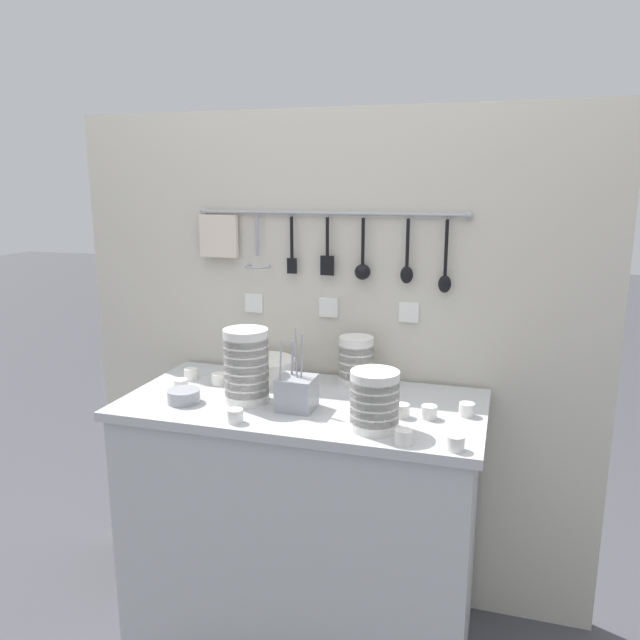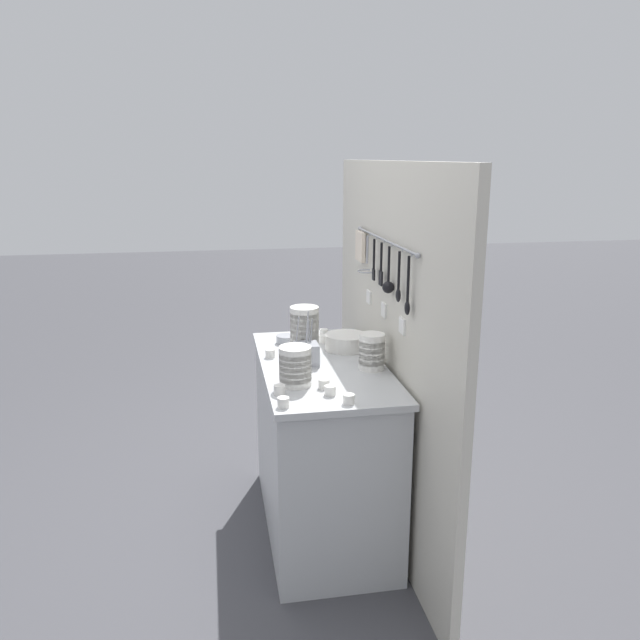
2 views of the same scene
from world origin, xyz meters
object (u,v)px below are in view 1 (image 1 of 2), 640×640
(cup_back_right, at_px, (456,443))
(cup_edge_near, at_px, (403,437))
(cup_centre, at_px, (429,412))
(cup_edge_far, at_px, (402,411))
(cutlery_caddy, at_px, (297,392))
(bowl_stack_back_corner, at_px, (375,400))
(steel_mixing_bowl, at_px, (184,396))
(bowl_stack_wide_centre, at_px, (356,361))
(cup_back_left, at_px, (235,416))
(cup_mid_row, at_px, (191,374))
(cup_front_right, at_px, (467,409))
(cup_by_caddy, at_px, (218,379))
(bowl_stack_nested_right, at_px, (246,366))
(plate_stack, at_px, (264,369))
(cup_front_left, at_px, (181,385))

(cup_back_right, relative_size, cup_edge_near, 1.00)
(cup_centre, xyz_separation_m, cup_edge_far, (-0.08, -0.01, 0.00))
(cutlery_caddy, height_order, cup_centre, cutlery_caddy)
(bowl_stack_back_corner, height_order, steel_mixing_bowl, bowl_stack_back_corner)
(bowl_stack_back_corner, bearing_deg, cup_centre, 41.74)
(bowl_stack_wide_centre, height_order, cup_back_left, bowl_stack_wide_centre)
(bowl_stack_back_corner, xyz_separation_m, cup_mid_row, (-0.73, 0.26, -0.07))
(cup_front_right, height_order, cup_edge_near, same)
(cup_centre, relative_size, cup_back_left, 1.00)
(cup_front_right, relative_size, cup_back_left, 1.00)
(steel_mixing_bowl, bearing_deg, cup_back_right, -7.72)
(cup_edge_far, bearing_deg, cutlery_caddy, -175.44)
(cup_by_caddy, xyz_separation_m, cup_back_right, (0.85, -0.32, 0.00))
(bowl_stack_nested_right, distance_m, cutlery_caddy, 0.19)
(bowl_stack_nested_right, distance_m, cup_edge_far, 0.52)
(plate_stack, distance_m, cup_front_left, 0.30)
(cup_edge_near, bearing_deg, cup_front_right, 60.24)
(cup_by_caddy, bearing_deg, cup_front_left, -134.01)
(cup_front_left, xyz_separation_m, cup_edge_near, (0.80, -0.22, 0.00))
(plate_stack, height_order, cup_centre, plate_stack)
(steel_mixing_bowl, bearing_deg, bowl_stack_nested_right, 20.36)
(plate_stack, bearing_deg, cup_back_left, -80.50)
(bowl_stack_back_corner, height_order, bowl_stack_wide_centre, bowl_stack_back_corner)
(bowl_stack_wide_centre, bearing_deg, cup_back_left, -119.80)
(steel_mixing_bowl, xyz_separation_m, cup_back_right, (0.88, -0.12, -0.00))
(steel_mixing_bowl, bearing_deg, bowl_stack_wide_centre, 35.05)
(cutlery_caddy, bearing_deg, cup_edge_near, -25.01)
(cup_by_caddy, height_order, cup_mid_row, same)
(cutlery_caddy, height_order, cup_edge_near, cutlery_caddy)
(bowl_stack_nested_right, distance_m, cup_front_left, 0.28)
(cup_edge_far, bearing_deg, cup_back_left, -158.16)
(cup_front_left, distance_m, cup_back_right, 0.97)
(bowl_stack_back_corner, distance_m, bowl_stack_wide_centre, 0.41)
(plate_stack, height_order, cup_by_caddy, plate_stack)
(bowl_stack_wide_centre, distance_m, cutlery_caddy, 0.32)
(cup_edge_far, distance_m, cup_edge_near, 0.20)
(bowl_stack_nested_right, height_order, bowl_stack_wide_centre, bowl_stack_nested_right)
(cup_centre, relative_size, cup_mid_row, 1.00)
(plate_stack, xyz_separation_m, cup_edge_far, (0.54, -0.22, -0.02))
(cup_front_left, bearing_deg, cup_mid_row, 102.66)
(bowl_stack_nested_right, xyz_separation_m, cup_mid_row, (-0.29, 0.15, -0.10))
(cup_centre, distance_m, cup_edge_far, 0.08)
(bowl_stack_wide_centre, relative_size, cup_mid_row, 3.59)
(cup_front_left, bearing_deg, cup_centre, -0.77)
(cup_by_caddy, distance_m, cup_edge_far, 0.68)
(cup_mid_row, distance_m, cup_back_left, 0.47)
(cup_front_left, height_order, cup_edge_near, same)
(bowl_stack_wide_centre, distance_m, cup_back_left, 0.53)
(cup_by_caddy, bearing_deg, cup_edge_far, -10.05)
(cup_back_left, bearing_deg, bowl_stack_nested_right, 102.35)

